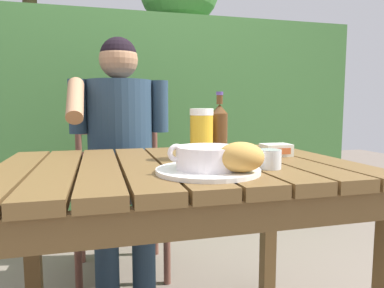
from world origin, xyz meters
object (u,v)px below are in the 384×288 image
bread_roll (241,157)px  table_knife (249,165)px  soup_bowl (208,157)px  water_glass_small (270,159)px  beer_bottle (219,130)px  person_eating (120,143)px  butter_tub (276,150)px  chair_near_diner (120,185)px  beer_glass (202,134)px  serving_plate (208,170)px

bread_roll → table_knife: size_ratio=0.89×
soup_bowl → water_glass_small: 0.20m
soup_bowl → beer_bottle: bearing=64.7°
person_eating → table_knife: (0.34, -0.78, 0.00)m
butter_tub → table_knife: bearing=-135.8°
beer_bottle → person_eating: bearing=118.5°
chair_near_diner → butter_tub: bearing=-56.6°
beer_glass → butter_tub: beer_glass is taller
serving_plate → beer_glass: 0.26m
soup_bowl → butter_tub: (0.34, 0.25, -0.02)m
water_glass_small → person_eating: bearing=114.6°
serving_plate → water_glass_small: (0.19, 0.01, 0.02)m
chair_near_diner → beer_bottle: chair_near_diner is taller
soup_bowl → serving_plate: bearing=180.0°
chair_near_diner → soup_bowl: chair_near_diner is taller
chair_near_diner → bread_roll: size_ratio=7.06×
person_eating → soup_bowl: 0.87m
water_glass_small → table_knife: 0.07m
beer_bottle → water_glass_small: 0.27m
soup_bowl → butter_tub: soup_bowl is taller
beer_glass → table_knife: (0.10, -0.17, -0.08)m
serving_plate → beer_glass: bearing=77.8°
bread_roll → beer_bottle: (0.06, 0.34, 0.05)m
person_eating → butter_tub: (0.53, -0.60, 0.02)m
serving_plate → soup_bowl: (0.00, 0.00, 0.04)m
serving_plate → table_knife: (0.15, 0.06, -0.00)m
serving_plate → butter_tub: size_ratio=2.83×
table_knife → butter_tub: bearing=44.2°
beer_glass → butter_tub: bearing=1.8°
bread_roll → beer_bottle: beer_bottle is taller
person_eating → table_knife: 0.85m
table_knife → water_glass_small: bearing=-50.8°
person_eating → butter_tub: bearing=-48.6°
chair_near_diner → table_knife: size_ratio=6.25×
beer_glass → table_knife: size_ratio=1.10×
bread_roll → butter_tub: size_ratio=1.37×
serving_plate → soup_bowl: 0.04m
chair_near_diner → beer_bottle: bearing=-68.1°
soup_bowl → person_eating: bearing=102.4°
person_eating → beer_glass: 0.66m
serving_plate → water_glass_small: water_glass_small is taller
person_eating → butter_tub: 0.80m
beer_glass → table_knife: 0.22m
soup_bowl → chair_near_diner: bearing=100.0°
serving_plate → butter_tub: butter_tub is taller
chair_near_diner → soup_bowl: (0.18, -1.04, 0.30)m
beer_glass → butter_tub: size_ratio=1.70×
person_eating → beer_bottle: (0.31, -0.58, 0.10)m
chair_near_diner → soup_bowl: size_ratio=4.38×
water_glass_small → chair_near_diner: bearing=110.2°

